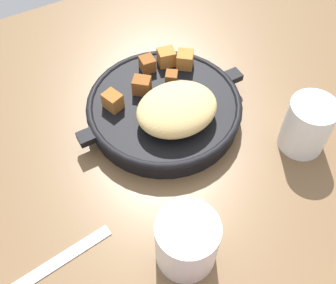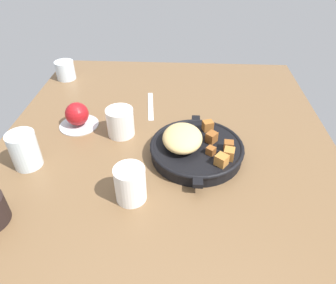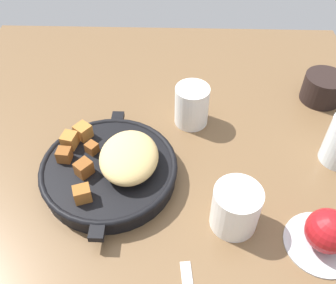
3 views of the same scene
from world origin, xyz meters
TOP-DOWN VIEW (x-y plane):
  - ground_plane at (0.00, 0.00)cm, footprint 117.43×95.60cm
  - cast_iron_skillet at (-3.37, -7.97)cm, footprint 29.28×24.93cm
  - saucer_plate at (9.28, 27.13)cm, footprint 11.82×11.82cm
  - red_apple at (9.28, 27.13)cm, footprint 6.99×6.99cm
  - ceramic_mug_white at (5.58, 13.35)cm, footprint 7.83×7.83cm
  - white_creamer_pitcher at (-19.30, 6.66)cm, footprint 7.03×7.03cm
  - coffee_mug_dark at (-27.63, 36.05)cm, footprint 8.87×8.87cm

SIDE VIEW (x-z plane):
  - ground_plane at x=0.00cm, z-range -2.40..0.00cm
  - saucer_plate at x=9.28cm, z-range 0.00..0.60cm
  - cast_iron_skillet at x=-3.37cm, z-range -1.23..6.94cm
  - coffee_mug_dark at x=-27.63cm, z-range 0.00..6.22cm
  - red_apple at x=9.28cm, z-range 0.60..7.59cm
  - ceramic_mug_white at x=5.58cm, z-range 0.00..8.25cm
  - white_creamer_pitcher at x=-19.30cm, z-range 0.00..8.76cm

